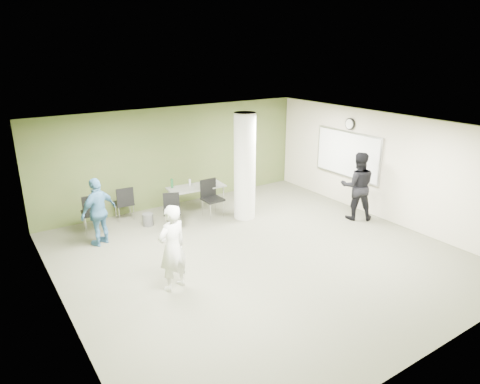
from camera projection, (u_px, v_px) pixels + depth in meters
floor at (258, 255)px, 9.40m from camera, size 8.00×8.00×0.00m
ceiling at (260, 129)px, 8.50m from camera, size 8.00×8.00×0.00m
wall_back at (176, 156)px, 12.10m from camera, size 8.00×2.80×0.02m
wall_left at (57, 241)px, 6.85m from camera, size 0.02×8.00×2.80m
wall_right_cream at (384, 167)px, 11.05m from camera, size 0.02×8.00×2.80m
column at (245, 167)px, 11.05m from camera, size 0.56×0.56×2.80m
whiteboard at (347, 154)px, 11.92m from camera, size 0.05×2.30×1.30m
wall_clock at (350, 124)px, 11.65m from camera, size 0.06×0.32×0.32m
folding_table at (196, 188)px, 11.68m from camera, size 1.58×0.77×0.98m
wastebasket at (148, 220)px, 10.92m from camera, size 0.28×0.28×0.32m
chair_back_left at (92, 210)px, 10.38m from camera, size 0.55×0.55×0.99m
chair_back_right at (124, 201)px, 11.13m from camera, size 0.49×0.49×0.92m
chair_table_left at (172, 208)px, 10.76m from camera, size 0.56×0.56×0.86m
chair_table_right at (211, 195)px, 11.43m from camera, size 0.51×0.51×1.00m
woman_white at (172, 248)px, 7.86m from camera, size 0.69×0.54×1.68m
man_black at (357, 186)px, 11.13m from camera, size 1.11×1.08×1.81m
man_blue at (99, 212)px, 9.69m from camera, size 1.01×0.73×1.59m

